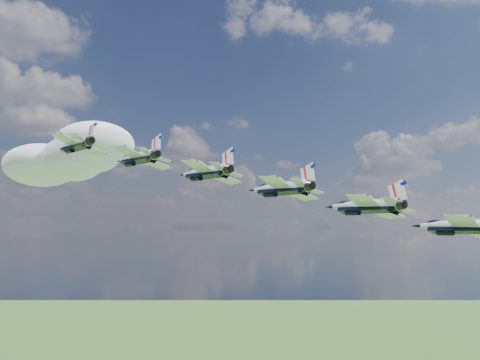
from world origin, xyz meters
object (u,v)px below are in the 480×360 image
jet_2 (204,172)px  jet_0 (75,145)px  jet_4 (362,206)px  jet_1 (136,158)px  jet_3 (279,188)px  jet_5 (456,226)px

jet_2 → jet_0: bearing=119.7°
jet_2 → jet_4: bearing=-60.3°
jet_4 → jet_2: bearing=119.7°
jet_1 → jet_3: (14.57, -17.90, -5.31)m
jet_4 → jet_5: (7.28, -8.95, -2.66)m
jet_2 → jet_4: 23.68m
jet_1 → jet_4: bearing=-60.3°
jet_0 → jet_1: 11.84m
jet_2 → jet_3: jet_2 is taller
jet_1 → jet_4: size_ratio=1.00×
jet_1 → jet_5: 47.36m
jet_0 → jet_3: (21.85, -26.85, -7.97)m
jet_3 → jet_1: bearing=119.7°
jet_0 → jet_5: 59.20m
jet_2 → jet_5: (21.85, -26.85, -7.97)m
jet_0 → jet_4: jet_0 is taller
jet_5 → jet_4: bearing=119.7°
jet_1 → jet_2: 11.84m
jet_0 → jet_4: (29.13, -35.79, -10.62)m
jet_1 → jet_4: 35.52m
jet_3 → jet_0: bearing=119.7°
jet_4 → jet_5: bearing=-60.3°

